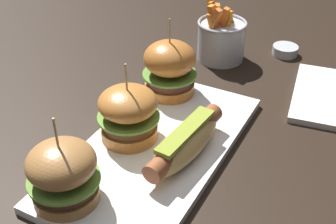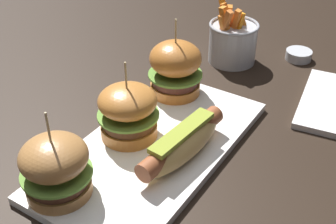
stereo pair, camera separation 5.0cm
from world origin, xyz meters
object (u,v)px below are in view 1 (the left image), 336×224
Objects in this scene: hot_dog at (187,140)px; slider_left at (63,173)px; fries_bucket at (221,39)px; platter_main at (156,149)px; slider_right at (170,68)px; sauce_ramekin at (285,50)px; slider_center at (128,114)px.

hot_dog is 1.39× the size of slider_left.
hot_dog is at bearing -166.01° from fries_bucket.
fries_bucket is (0.35, 0.03, 0.04)m from platter_main.
slider_left is 1.03× the size of fries_bucket.
slider_right reaches higher than hot_dog.
hot_dog is 0.36m from fries_bucket.
hot_dog reaches higher than sauce_ramekin.
slider_left is at bearing 178.02° from fries_bucket.
fries_bucket is at bearing -6.42° from slider_right.
platter_main is 2.81× the size of slider_right.
sauce_ramekin is at bearing -27.10° from slider_right.
platter_main is 0.07m from slider_center.
slider_left reaches higher than sauce_ramekin.
slider_center reaches higher than hot_dog.
platter_main is 0.36m from fries_bucket.
slider_right is at bearing 152.90° from sauce_ramekin.
platter_main is at bearing 95.41° from hot_dog.
sauce_ramekin is (0.29, -0.15, -0.06)m from slider_right.
hot_dog is 1.44× the size of fries_bucket.
platter_main is 2.20× the size of hot_dog.
slider_left is 0.92× the size of slider_right.
slider_center reaches higher than fries_bucket.
slider_center is 2.38× the size of sauce_ramekin.
slider_right is (0.32, 0.00, 0.01)m from slider_left.
slider_left is at bearing 162.02° from platter_main.
hot_dog is (0.00, -0.05, 0.03)m from platter_main.
sauce_ramekin reaches higher than platter_main.
fries_bucket is (0.52, -0.02, -0.01)m from slider_left.
slider_left is 1.00× the size of slider_center.
platter_main is 0.18m from slider_right.
slider_right reaches higher than slider_left.
hot_dog is 0.44m from sauce_ramekin.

